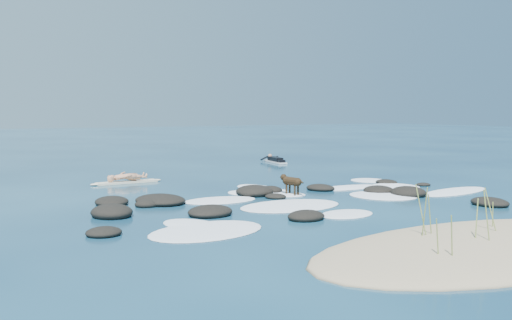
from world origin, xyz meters
TOP-DOWN VIEW (x-y plane):
  - ground at (0.00, 0.00)m, footprint 160.00×160.00m
  - sand_dune at (0.00, -8.20)m, footprint 9.00×4.40m
  - dune_grass at (-0.21, -8.20)m, footprint 4.32×1.73m
  - reef_rocks at (-1.26, -0.61)m, footprint 13.86×7.41m
  - breaking_foam at (0.57, -0.91)m, footprint 14.18×8.52m
  - standing_surfer_rig at (-3.52, 6.18)m, footprint 2.96×0.66m
  - paddling_surfer_rig at (6.36, 10.94)m, footprint 1.11×2.50m
  - dog at (0.39, 0.14)m, footprint 0.43×1.17m

SIDE VIEW (x-z plane):
  - ground at x=0.00m, z-range 0.00..0.00m
  - sand_dune at x=0.00m, z-range -0.30..0.30m
  - breaking_foam at x=0.57m, z-range -0.05..0.07m
  - reef_rocks at x=-1.26m, z-range -0.14..0.32m
  - paddling_surfer_rig at x=6.36m, z-range -0.07..0.36m
  - dog at x=0.39m, z-range 0.12..0.87m
  - dune_grass at x=-0.21m, z-range 0.04..1.26m
  - standing_surfer_rig at x=-3.52m, z-range -0.18..1.50m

